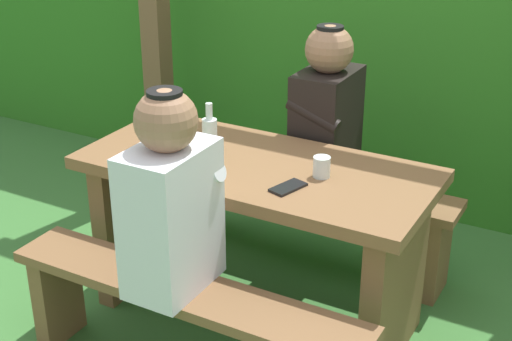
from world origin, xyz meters
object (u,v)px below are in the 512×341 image
person_white_shirt (171,200)px  person_black_coat (326,112)px  picnic_table (256,214)px  bench_far (310,201)px  bottle_left (210,140)px  cell_phone (288,187)px  bench_near (185,316)px  drinking_glass (322,167)px

person_white_shirt → person_black_coat: 1.05m
picnic_table → bench_far: bearing=90.0°
bottle_left → cell_phone: (0.37, -0.05, -0.10)m
person_white_shirt → cell_phone: (0.25, 0.38, -0.05)m
picnic_table → person_black_coat: bearing=82.7°
bench_near → person_black_coat: bearing=86.3°
cell_phone → bottle_left: bearing=-171.7°
person_black_coat → bench_far: bearing=177.2°
person_black_coat → cell_phone: person_black_coat is taller
bench_far → bench_near: bearing=-90.0°
bench_near → bench_far: size_ratio=1.00×
cell_phone → picnic_table: bearing=162.4°
bench_near → cell_phone: (0.21, 0.38, 0.40)m
picnic_table → person_black_coat: person_black_coat is taller
picnic_table → person_white_shirt: size_ratio=1.95×
bench_near → person_black_coat: 1.14m
drinking_glass → cell_phone: bearing=-112.2°
bench_near → person_white_shirt: person_white_shirt is taller
picnic_table → person_black_coat: (0.07, 0.52, 0.28)m
person_white_shirt → person_black_coat: same height
bench_near → cell_phone: size_ratio=10.00×
bench_near → drinking_glass: drinking_glass is taller
bench_far → person_black_coat: 0.46m
bench_far → bottle_left: bottle_left is taller
bench_near → person_white_shirt: (-0.04, 0.00, 0.45)m
bottle_left → person_black_coat: bearing=70.3°
person_black_coat → bottle_left: (-0.22, -0.61, 0.04)m
drinking_glass → picnic_table: bearing=-178.2°
person_white_shirt → bottle_left: size_ratio=2.88×
bench_far → drinking_glass: bearing=-61.8°
picnic_table → bottle_left: bearing=-148.8°
bench_far → person_black_coat: person_black_coat is taller
person_black_coat → cell_phone: bearing=-77.6°
bottle_left → bench_near: bearing=-70.5°
bench_near → bench_far: same height
bench_near → cell_phone: 0.59m
person_white_shirt → person_black_coat: bearing=84.2°
bench_near → person_black_coat: (0.07, 1.05, 0.45)m
drinking_glass → bottle_left: size_ratio=0.32×
person_white_shirt → bottle_left: (-0.11, 0.43, 0.04)m
drinking_glass → bottle_left: (-0.43, -0.10, 0.06)m
bench_far → bottle_left: 0.81m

